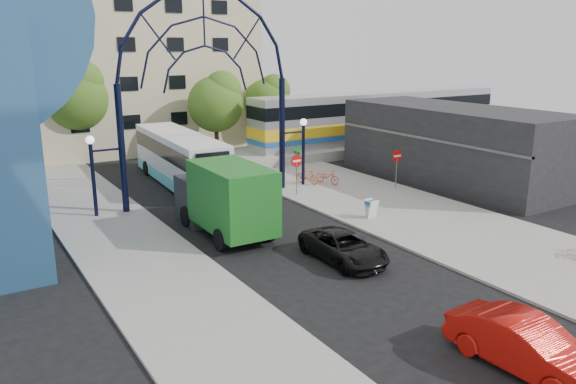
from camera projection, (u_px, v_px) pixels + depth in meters
ground at (359, 282)px, 21.83m from camera, size 120.00×120.00×0.00m
sidewalk_east at (431, 221)px, 29.19m from camera, size 8.00×56.00×0.12m
plaza_west at (146, 264)px, 23.43m from camera, size 5.00×50.00×0.12m
gateway_arch at (205, 52)px, 31.17m from camera, size 13.64×0.44×12.10m
stop_sign at (297, 165)px, 33.64m from camera, size 0.80×0.07×2.50m
do_not_enter_sign at (397, 160)px, 35.16m from camera, size 0.76×0.07×2.48m
street_name_sign at (297, 160)px, 34.30m from camera, size 0.70×0.70×2.80m
sandwich_board at (371, 206)px, 29.41m from camera, size 0.55×0.61×0.99m
commercial_block_east at (453, 144)px, 37.58m from camera, size 6.00×16.00×5.00m
apartment_block at (131, 68)px, 49.83m from camera, size 20.00×12.10×14.00m
train_platform at (379, 144)px, 50.02m from camera, size 32.00×5.00×0.80m
train_car at (380, 116)px, 49.38m from camera, size 25.10×3.05×4.20m
tree_north_a at (217, 101)px, 45.10m from camera, size 4.48×4.48×7.00m
tree_north_b at (76, 94)px, 43.12m from camera, size 5.12×5.12×8.00m
tree_north_c at (269, 99)px, 49.89m from camera, size 4.16×4.16×6.50m
city_bus at (180, 158)px, 36.85m from camera, size 3.47×12.34×3.35m
green_truck at (224, 198)px, 27.15m from camera, size 2.80×7.04×3.53m
black_suv at (343, 247)px, 23.82m from camera, size 2.14×4.54×1.25m
red_sedan at (527, 345)px, 15.73m from camera, size 1.88×4.73×1.53m
bike_near_a at (328, 176)px, 36.74m from camera, size 1.13×1.98×0.98m
bike_near_b at (307, 176)px, 36.72m from camera, size 1.08×1.77×1.03m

